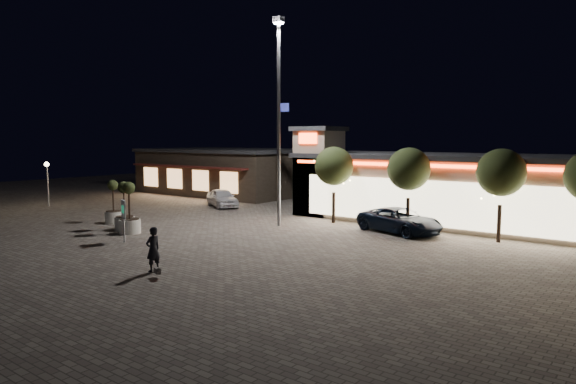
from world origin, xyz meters
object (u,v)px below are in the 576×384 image
Objects in this scene: planter_left at (114,210)px; planter_mid at (124,215)px; white_sedan at (222,198)px; valet_sign at (123,213)px; pickup_truck at (400,220)px; pedestrian at (153,249)px.

planter_mid is at bearing -21.32° from planter_left.
valet_sign reaches higher than white_sedan.
planter_left is 6.52m from valet_sign.
planter_left is at bearing -150.74° from white_sedan.
valet_sign reaches higher than pickup_truck.
pedestrian is (11.75, -15.57, 0.18)m from white_sedan.
white_sedan is at bearing 99.88° from pickup_truck.
planter_left reaches higher than valet_sign.
pedestrian is 0.66× the size of planter_left.
planter_mid is at bearing 140.79° from pickup_truck.
planter_mid reaches higher than white_sedan.
pedestrian is 0.82× the size of valet_sign.
pedestrian is at bearing -28.45° from planter_mid.
pedestrian is at bearing -26.91° from planter_left.
valet_sign is at bearing -29.10° from planter_left.
valet_sign is (5.67, -3.15, 0.68)m from planter_left.
planter_mid is at bearing 144.97° from valet_sign.
planter_left is at bearing 150.90° from valet_sign.
pedestrian is at bearing 179.90° from pickup_truck.
pickup_truck is 14.94m from valet_sign.
white_sedan reaches higher than pickup_truck.
pickup_truck is at bearing -67.97° from white_sedan.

